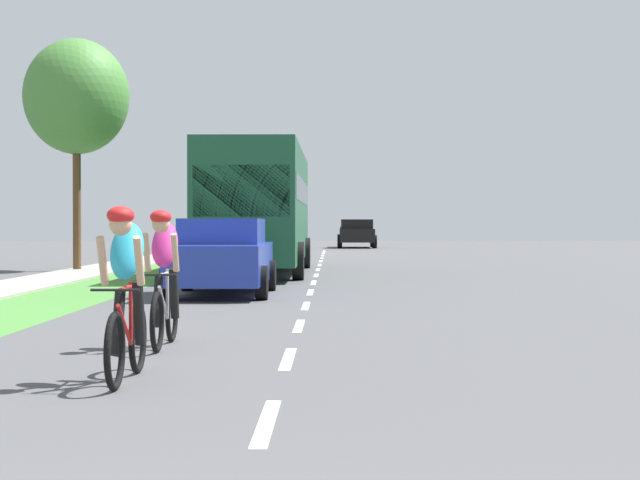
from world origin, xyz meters
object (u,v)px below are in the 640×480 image
at_px(bus_dark_green, 259,204).
at_px(street_tree_near, 76,97).
at_px(cyclist_lead, 126,292).
at_px(suv_white, 286,233).
at_px(cyclist_trailing, 164,277).
at_px(pickup_black, 357,233).
at_px(sedan_blue, 222,256).

distance_m(bus_dark_green, street_tree_near, 6.51).
distance_m(cyclist_lead, suv_white, 39.78).
relative_size(cyclist_trailing, bus_dark_green, 0.15).
height_order(pickup_black, street_tree_near, street_tree_near).
bearing_deg(suv_white, cyclist_lead, -89.44).
bearing_deg(street_tree_near, sedan_blue, -62.17).
xyz_separation_m(cyclist_lead, suv_white, (-0.39, 39.78, 0.14)).
bearing_deg(sedan_blue, bus_dark_green, 89.49).
height_order(sedan_blue, suv_white, suv_white).
xyz_separation_m(cyclist_lead, pickup_black, (3.19, 51.10, 0.02)).
height_order(sedan_blue, bus_dark_green, bus_dark_green).
xyz_separation_m(cyclist_trailing, sedan_blue, (-0.27, 8.77, -0.04)).
bearing_deg(bus_dark_green, suv_white, 90.34).
xyz_separation_m(pickup_black, street_tree_near, (-9.00, -29.39, 4.36)).
bearing_deg(cyclist_lead, bus_dark_green, 90.77).
height_order(bus_dark_green, street_tree_near, street_tree_near).
distance_m(cyclist_trailing, pickup_black, 48.60).
relative_size(bus_dark_green, street_tree_near, 1.67).
relative_size(pickup_black, street_tree_near, 0.74).
bearing_deg(cyclist_lead, street_tree_near, 104.98).
height_order(cyclist_trailing, bus_dark_green, bus_dark_green).
distance_m(cyclist_trailing, suv_white, 37.18).
relative_size(sedan_blue, street_tree_near, 0.62).
xyz_separation_m(suv_white, street_tree_near, (-5.42, -18.07, 4.24)).
distance_m(cyclist_trailing, sedan_blue, 8.78).
bearing_deg(cyclist_lead, suv_white, 90.56).
bearing_deg(cyclist_trailing, sedan_blue, 91.79).
bearing_deg(suv_white, street_tree_near, -106.70).
xyz_separation_m(cyclist_trailing, bus_dark_green, (-0.19, 17.91, 1.17)).
bearing_deg(suv_white, bus_dark_green, -89.66).
bearing_deg(suv_white, pickup_black, 72.45).
height_order(sedan_blue, pickup_black, pickup_black).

